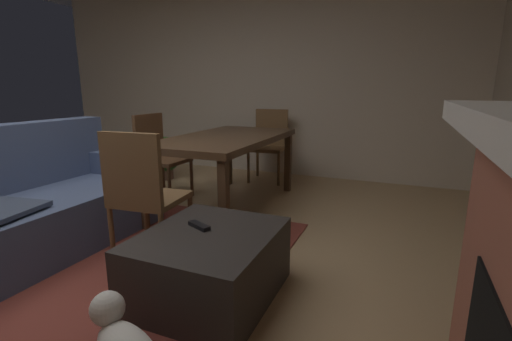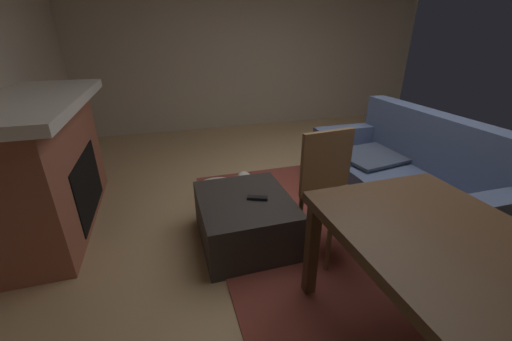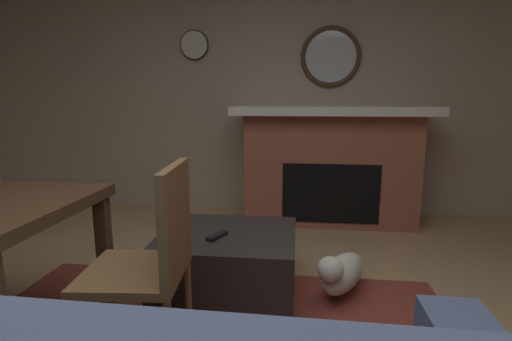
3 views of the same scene
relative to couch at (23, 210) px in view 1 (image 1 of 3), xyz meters
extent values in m
plane|color=tan|center=(-0.12, -0.43, -0.33)|extent=(7.98, 7.98, 0.00)
cube|color=beige|center=(3.20, -0.43, 1.03)|extent=(0.12, 6.50, 2.72)
cube|color=brown|center=(0.02, -0.81, -0.32)|extent=(2.60, 2.00, 0.01)
cube|color=#4C5B7F|center=(0.00, -0.07, -0.12)|extent=(1.92, 0.91, 0.42)
cube|color=#4C5B7F|center=(0.86, -0.08, 0.19)|extent=(0.20, 0.88, 0.20)
cube|color=#2D2826|center=(0.02, -1.56, -0.13)|extent=(0.83, 0.72, 0.40)
cube|color=black|center=(0.06, -1.47, 0.08)|extent=(0.11, 0.17, 0.02)
cube|color=#513823|center=(1.50, -0.91, 0.38)|extent=(1.75, 0.91, 0.06)
cube|color=#513823|center=(0.69, -0.51, 0.01)|extent=(0.07, 0.07, 0.68)
cube|color=#513823|center=(2.31, -0.51, 0.01)|extent=(0.07, 0.07, 0.68)
cube|color=#513823|center=(0.69, -1.30, 0.01)|extent=(0.07, 0.07, 0.68)
cube|color=#513823|center=(2.31, -1.30, 0.01)|extent=(0.07, 0.07, 0.68)
cube|color=brown|center=(0.33, -0.91, 0.10)|extent=(0.48, 0.48, 0.04)
cube|color=brown|center=(0.13, -0.93, 0.36)|extent=(0.08, 0.44, 0.48)
cylinder|color=brown|center=(0.51, -0.69, -0.12)|extent=(0.04, 0.04, 0.41)
cylinder|color=brown|center=(0.54, -1.09, -0.12)|extent=(0.04, 0.04, 0.41)
cylinder|color=brown|center=(0.11, -0.73, -0.12)|extent=(0.04, 0.04, 0.41)
cylinder|color=brown|center=(0.15, -1.12, -0.12)|extent=(0.04, 0.04, 0.41)
cube|color=brown|center=(1.50, -0.15, 0.10)|extent=(0.45, 0.45, 0.04)
cube|color=brown|center=(1.51, 0.05, 0.36)|extent=(0.44, 0.05, 0.48)
cylinder|color=brown|center=(1.70, -0.36, -0.12)|extent=(0.04, 0.04, 0.41)
cylinder|color=brown|center=(1.30, -0.35, -0.12)|extent=(0.04, 0.04, 0.41)
cylinder|color=brown|center=(1.71, 0.04, -0.12)|extent=(0.04, 0.04, 0.41)
cylinder|color=brown|center=(1.31, 0.05, -0.12)|extent=(0.04, 0.04, 0.41)
cube|color=brown|center=(2.67, -0.91, 0.10)|extent=(0.48, 0.48, 0.04)
cube|color=brown|center=(2.87, -0.89, 0.36)|extent=(0.08, 0.44, 0.48)
cylinder|color=brown|center=(2.49, -1.13, -0.12)|extent=(0.04, 0.04, 0.41)
cylinder|color=brown|center=(2.46, -0.73, -0.12)|extent=(0.04, 0.04, 0.41)
cylinder|color=brown|center=(2.89, -1.09, -0.12)|extent=(0.04, 0.04, 0.41)
cylinder|color=brown|center=(2.85, -0.69, -0.12)|extent=(0.04, 0.04, 0.41)
cylinder|color=brown|center=(2.23, 0.40, -0.25)|extent=(0.21, 0.21, 0.16)
ellipsoid|color=#387233|center=(2.23, 0.40, 0.01)|extent=(0.43, 0.43, 0.48)
sphere|color=silver|center=(-0.60, -1.40, -0.07)|extent=(0.15, 0.15, 0.15)
camera|label=1|loc=(-1.62, -2.54, 0.88)|focal=24.92mm
camera|label=2|loc=(2.07, -2.09, 1.27)|focal=21.47mm
camera|label=3|loc=(-0.41, 0.61, 0.88)|focal=26.26mm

